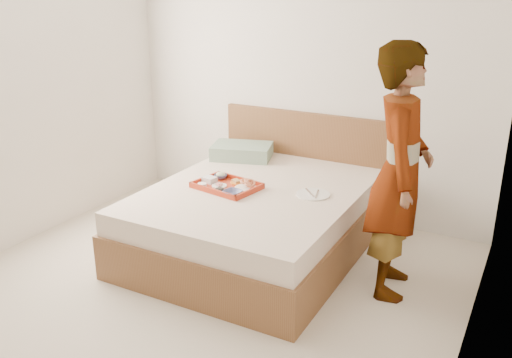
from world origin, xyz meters
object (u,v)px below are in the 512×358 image
object	(u,v)px
tray	(227,185)
person	(400,173)
bed	(256,219)
dinner_plate	(313,194)

from	to	relation	value
tray	person	bearing A→B (deg)	11.19
bed	dinner_plate	size ratio (longest dim) A/B	7.71
tray	dinner_plate	size ratio (longest dim) A/B	1.88
dinner_plate	person	distance (m)	0.77
person	dinner_plate	bearing A→B (deg)	65.70
bed	tray	distance (m)	0.37
tray	bed	bearing A→B (deg)	35.14
bed	dinner_plate	xyz separation A→B (m)	(0.45, 0.08, 0.27)
bed	person	distance (m)	1.28
bed	person	world-z (taller)	person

